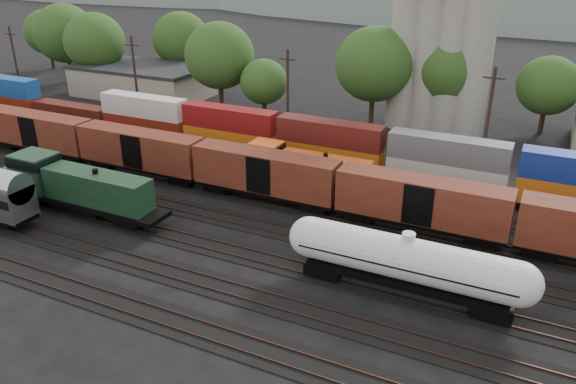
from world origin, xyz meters
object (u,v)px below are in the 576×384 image
at_px(tank_car_a, 406,261).
at_px(orange_locomotive, 301,166).
at_px(green_locomotive, 72,185).
at_px(grain_silo, 439,47).

xyz_separation_m(tank_car_a, orange_locomotive, (-15.18, 15.00, -0.50)).
bearing_deg(green_locomotive, orange_locomotive, 41.53).
height_order(green_locomotive, tank_car_a, green_locomotive).
bearing_deg(grain_silo, orange_locomotive, -107.01).
distance_m(orange_locomotive, grain_silo, 28.62).
bearing_deg(orange_locomotive, grain_silo, 72.99).
bearing_deg(green_locomotive, grain_silo, 58.74).
height_order(orange_locomotive, grain_silo, grain_silo).
height_order(tank_car_a, grain_silo, grain_silo).
bearing_deg(grain_silo, tank_car_a, -80.00).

